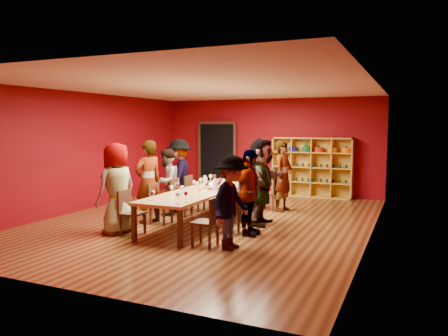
{
  "coord_description": "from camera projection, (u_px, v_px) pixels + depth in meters",
  "views": [
    {
      "loc": [
        4.24,
        -8.78,
        2.17
      ],
      "look_at": [
        0.08,
        0.69,
        1.15
      ],
      "focal_mm": 35.0,
      "sensor_mm": 36.0,
      "label": 1
    }
  ],
  "objects": [
    {
      "name": "room_shell",
      "position": [
        208.0,
        155.0,
        9.77
      ],
      "size": [
        7.1,
        9.1,
        3.04
      ],
      "color": "#4D2B14",
      "rests_on": "ground"
    },
    {
      "name": "tasting_table",
      "position": [
        209.0,
        190.0,
        9.84
      ],
      "size": [
        1.1,
        4.5,
        0.75
      ],
      "color": "tan",
      "rests_on": "ground"
    },
    {
      "name": "doorway",
      "position": [
        218.0,
        157.0,
        14.56
      ],
      "size": [
        1.4,
        0.17,
        2.3
      ],
      "color": "black",
      "rests_on": "ground"
    },
    {
      "name": "shelving_unit",
      "position": [
        312.0,
        164.0,
        13.19
      ],
      "size": [
        2.4,
        0.4,
        1.8
      ],
      "color": "#B88F29",
      "rests_on": "ground"
    },
    {
      "name": "chair_person_left_0",
      "position": [
        129.0,
        210.0,
        8.64
      ],
      "size": [
        0.42,
        0.42,
        0.89
      ],
      "color": "black",
      "rests_on": "ground"
    },
    {
      "name": "person_left_0",
      "position": [
        117.0,
        188.0,
        8.71
      ],
      "size": [
        0.7,
        0.98,
        1.82
      ],
      "primitive_type": "imported",
      "rotation": [
        0.0,
        0.0,
        -1.83
      ],
      "color": "#C7858F",
      "rests_on": "ground"
    },
    {
      "name": "chair_person_left_1",
      "position": [
        158.0,
        201.0,
        9.61
      ],
      "size": [
        0.42,
        0.42,
        0.89
      ],
      "color": "black",
      "rests_on": "ground"
    },
    {
      "name": "person_left_1",
      "position": [
        148.0,
        182.0,
        9.66
      ],
      "size": [
        0.71,
        0.81,
        1.84
      ],
      "primitive_type": "imported",
      "rotation": [
        0.0,
        0.0,
        -1.96
      ],
      "color": "silver",
      "rests_on": "ground"
    },
    {
      "name": "chair_person_left_2",
      "position": [
        179.0,
        195.0,
        10.45
      ],
      "size": [
        0.42,
        0.42,
        0.89
      ],
      "color": "black",
      "rests_on": "ground"
    },
    {
      "name": "person_left_2",
      "position": [
        167.0,
        182.0,
        10.55
      ],
      "size": [
        0.49,
        0.81,
        1.6
      ],
      "primitive_type": "imported",
      "rotation": [
        0.0,
        0.0,
        -1.49
      ],
      "color": "#47474C",
      "rests_on": "ground"
    },
    {
      "name": "chair_person_left_3",
      "position": [
        192.0,
        191.0,
        11.08
      ],
      "size": [
        0.42,
        0.42,
        0.89
      ],
      "color": "black",
      "rests_on": "ground"
    },
    {
      "name": "person_left_3",
      "position": [
        180.0,
        174.0,
        11.19
      ],
      "size": [
        0.79,
        1.26,
        1.82
      ],
      "primitive_type": "imported",
      "rotation": [
        0.0,
        0.0,
        -1.29
      ],
      "color": "silver",
      "rests_on": "ground"
    },
    {
      "name": "chair_person_right_0",
      "position": [
        209.0,
        219.0,
        7.8
      ],
      "size": [
        0.42,
        0.42,
        0.89
      ],
      "color": "black",
      "rests_on": "ground"
    },
    {
      "name": "person_right_0",
      "position": [
        231.0,
        203.0,
        7.59
      ],
      "size": [
        0.54,
        1.1,
        1.65
      ],
      "primitive_type": "imported",
      "rotation": [
        0.0,
        0.0,
        1.48
      ],
      "color": "#49494E",
      "rests_on": "ground"
    },
    {
      "name": "chair_person_right_1",
      "position": [
        231.0,
        209.0,
        8.74
      ],
      "size": [
        0.42,
        0.42,
        0.89
      ],
      "color": "black",
      "rests_on": "ground"
    },
    {
      "name": "person_right_1",
      "position": [
        249.0,
        193.0,
        8.56
      ],
      "size": [
        0.51,
        1.02,
        1.7
      ],
      "primitive_type": "imported",
      "rotation": [
        0.0,
        0.0,
        1.51
      ],
      "color": "#5A88B9",
      "rests_on": "ground"
    },
    {
      "name": "chair_person_right_2",
      "position": [
        249.0,
        201.0,
        9.64
      ],
      "size": [
        0.42,
        0.42,
        0.89
      ],
      "color": "black",
      "rests_on": "ground"
    },
    {
      "name": "person_right_2",
      "position": [
        261.0,
        182.0,
        9.48
      ],
      "size": [
        0.56,
        1.77,
        1.89
      ],
      "primitive_type": "imported",
      "rotation": [
        0.0,
        0.0,
        1.6
      ],
      "color": "silver",
      "rests_on": "ground"
    },
    {
      "name": "chair_person_right_4",
      "position": [
        271.0,
        191.0,
        11.15
      ],
      "size": [
        0.42,
        0.42,
        0.89
      ],
      "color": "black",
      "rests_on": "ground"
    },
    {
      "name": "person_right_4",
      "position": [
        283.0,
        176.0,
        10.99
      ],
      "size": [
        0.6,
        0.73,
        1.78
      ],
      "primitive_type": "imported",
      "rotation": [
        0.0,
        0.0,
        1.36
      ],
      "color": "silver",
      "rests_on": "ground"
    },
    {
      "name": "wine_glass_0",
      "position": [
        215.0,
        177.0,
        10.81
      ],
      "size": [
        0.08,
        0.08,
        0.2
      ],
      "color": "silver",
      "rests_on": "tasting_table"
    },
    {
      "name": "wine_glass_1",
      "position": [
        203.0,
        188.0,
        8.88
      ],
      "size": [
        0.08,
        0.08,
        0.2
      ],
      "color": "silver",
      "rests_on": "tasting_table"
    },
    {
      "name": "wine_glass_2",
      "position": [
        186.0,
        194.0,
        8.12
      ],
      "size": [
        0.08,
        0.08,
        0.19
      ],
      "color": "silver",
      "rests_on": "tasting_table"
    },
    {
      "name": "wine_glass_3",
      "position": [
        197.0,
        184.0,
        9.54
      ],
      "size": [
        0.08,
        0.08,
        0.19
      ],
      "color": "silver",
      "rests_on": "tasting_table"
    },
    {
      "name": "wine_glass_4",
      "position": [
        182.0,
        189.0,
        8.7
      ],
      "size": [
        0.09,
        0.09,
        0.22
      ],
      "color": "silver",
      "rests_on": "tasting_table"
    },
    {
      "name": "wine_glass_5",
      "position": [
        178.0,
        186.0,
        9.18
      ],
      "size": [
        0.08,
        0.08,
        0.2
      ],
      "color": "silver",
      "rests_on": "tasting_table"
    },
    {
      "name": "wine_glass_6",
      "position": [
        223.0,
        183.0,
        9.66
      ],
      "size": [
        0.08,
        0.08,
        0.2
      ],
      "color": "silver",
      "rests_on": "tasting_table"
    },
    {
      "name": "wine_glass_7",
      "position": [
        249.0,
        175.0,
        11.27
      ],
      "size": [
        0.07,
        0.07,
        0.18
      ],
      "color": "silver",
      "rests_on": "tasting_table"
    },
    {
      "name": "wine_glass_8",
      "position": [
        220.0,
        180.0,
        10.15
      ],
      "size": [
        0.08,
        0.08,
        0.19
      ],
      "color": "silver",
      "rests_on": "tasting_table"
    },
    {
      "name": "wine_glass_9",
      "position": [
        224.0,
        174.0,
        11.47
      ],
      "size": [
        0.08,
        0.08,
        0.19
      ],
      "color": "silver",
      "rests_on": "tasting_table"
    },
    {
      "name": "wine_glass_10",
      "position": [
        220.0,
        182.0,
        9.72
      ],
      "size": [
        0.08,
        0.08,
        0.2
      ],
      "color": "silver",
      "rests_on": "tasting_table"
    },
    {
      "name": "wine_glass_11",
      "position": [
        224.0,
        176.0,
        11.04
      ],
      "size": [
        0.08,
        0.08,
        0.2
      ],
      "color": "silver",
      "rests_on": "tasting_table"
    },
    {
      "name": "wine_glass_12",
      "position": [
        234.0,
        179.0,
        10.41
      ],
      "size": [
        0.08,
        0.08,
        0.2
      ],
      "color": "silver",
      "rests_on": "tasting_table"
    },
    {
      "name": "wine_glass_13",
      "position": [
        211.0,
        177.0,
        10.73
      ],
      "size": [
        0.09,
        0.09,
        0.21
      ],
      "color": "silver",
      "rests_on": "tasting_table"
    },
    {
      "name": "wine_glass_14",
      "position": [
        251.0,
        174.0,
        11.48
      ],
      "size": [
        0.07,
        0.07,
        0.18
      ],
      "color": "silver",
      "rests_on": "tasting_table"
    },
    {
      "name": "wine_glass_15",
      "position": [
        152.0,
        194.0,
        8.22
      ],
      "size": [
        0.07,
        0.07,
        0.18
      ],
      "color": "silver",
      "rests_on": "tasting_table"
    },
    {
      "name": "wine_glass_16",
      "position": [
        153.0,
        193.0,
        8.31
      ],
      "size": [
        0.07,
        0.07,
        0.18
      ],
      "color": "silver",
      "rests_on": "tasting_table"
    },
    {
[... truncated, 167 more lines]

